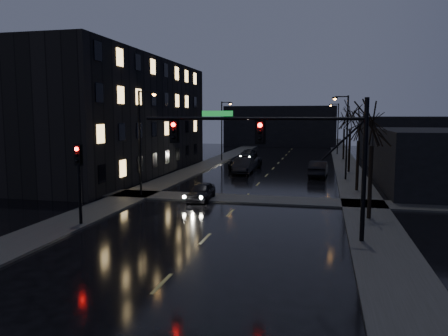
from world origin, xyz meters
The scene contains 23 objects.
ground centered at (0.00, 0.00, 0.00)m, with size 160.00×160.00×0.00m, color black.
sidewalk_left centered at (-8.50, 35.00, 0.06)m, with size 3.00×140.00×0.12m, color #2D2D2B.
sidewalk_right centered at (8.50, 35.00, 0.06)m, with size 3.00×140.00×0.12m, color #2D2D2B.
sidewalk_cross centered at (0.00, 18.50, 0.06)m, with size 40.00×3.00×0.12m, color #2D2D2B.
apartment_block centered at (-16.50, 30.00, 6.00)m, with size 12.00×30.00×12.00m, color black.
commercial_right_near centered at (15.50, 26.00, 2.50)m, with size 10.00×14.00×5.00m, color black.
commercial_right_far centered at (17.00, 48.00, 3.00)m, with size 12.00×18.00×6.00m, color black.
far_block centered at (-3.00, 78.00, 4.00)m, with size 22.00×10.00×8.00m, color black.
signal_mast centered at (3.85, 9.00, 4.87)m, with size 11.11×0.41×7.00m.
signal_pole_left centered at (-7.50, 8.99, 3.01)m, with size 0.35×0.41×4.53m.
tree_near centered at (8.40, 14.00, 6.22)m, with size 3.52×3.52×8.08m.
tree_mid_a centered at (8.40, 24.00, 5.83)m, with size 3.30×3.30×7.58m.
tree_mid_b centered at (8.40, 36.00, 6.61)m, with size 3.74×3.74×8.59m.
tree_far centered at (8.40, 50.00, 6.06)m, with size 3.43×3.43×7.88m.
streetlight_l_near centered at (-7.58, 18.00, 4.77)m, with size 1.53×0.28×8.00m.
streetlight_l_far centered at (-7.58, 45.00, 4.77)m, with size 1.53×0.28×8.00m.
streetlight_r_mid centered at (7.58, 30.00, 4.77)m, with size 1.53×0.28×8.00m.
streetlight_r_far centered at (7.58, 58.00, 4.77)m, with size 1.53×0.28×8.00m.
oncoming_car_a centered at (-2.90, 17.55, 0.66)m, with size 1.56×3.88×1.32m, color black.
oncoming_car_b centered at (-2.59, 32.91, 0.82)m, with size 1.74×5.00×1.65m, color black.
oncoming_car_c centered at (-3.08, 36.58, 0.80)m, with size 2.67×5.78×1.61m, color black.
oncoming_car_d centered at (-4.72, 48.00, 0.66)m, with size 1.86×4.56×1.32m, color black.
lead_car centered at (5.23, 32.30, 0.80)m, with size 1.70×4.88×1.61m, color black.
Camera 1 is at (5.67, -12.55, 6.16)m, focal length 35.00 mm.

